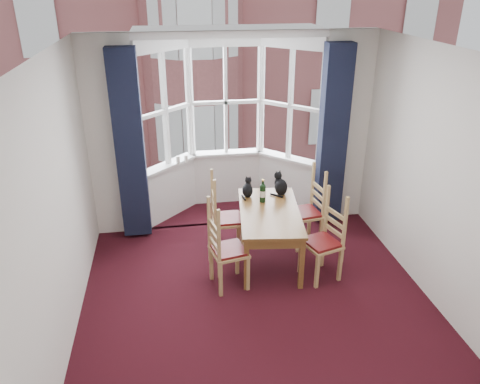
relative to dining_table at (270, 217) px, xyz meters
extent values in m
plane|color=black|center=(-0.32, -1.14, -0.63)|extent=(4.50, 4.50, 0.00)
plane|color=white|center=(-0.32, -1.14, 2.17)|extent=(4.50, 4.50, 0.00)
plane|color=silver|center=(-2.32, -1.14, 0.77)|extent=(0.00, 4.50, 4.50)
plane|color=silver|center=(1.68, -1.14, 0.77)|extent=(0.00, 4.50, 4.50)
plane|color=silver|center=(-0.32, -3.39, 0.77)|extent=(4.00, 0.00, 4.00)
cube|color=silver|center=(-1.97, 1.11, 0.77)|extent=(0.70, 0.12, 2.80)
cube|color=silver|center=(1.33, 1.11, 0.77)|extent=(0.70, 0.12, 2.80)
cube|color=black|center=(-1.74, 0.93, 0.72)|extent=(0.38, 0.22, 2.60)
cube|color=black|center=(1.10, 0.93, 0.72)|extent=(0.38, 0.22, 2.60)
cube|color=brown|center=(0.00, 0.00, 0.07)|extent=(0.92, 1.49, 0.04)
cube|color=brown|center=(-0.40, -0.61, -0.29)|extent=(0.07, 0.07, 0.68)
cube|color=brown|center=(-0.25, 0.69, -0.29)|extent=(0.07, 0.07, 0.68)
cube|color=brown|center=(0.25, -0.69, -0.29)|extent=(0.07, 0.07, 0.68)
cube|color=brown|center=(0.40, 0.61, -0.29)|extent=(0.07, 0.07, 0.68)
cube|color=tan|center=(-0.59, -0.49, -0.15)|extent=(0.48, 0.49, 0.06)
cube|color=#5B0F10|center=(-0.59, -0.49, -0.13)|extent=(0.43, 0.45, 0.03)
cube|color=tan|center=(-0.51, 0.30, -0.15)|extent=(0.40, 0.42, 0.06)
cube|color=#5B0F10|center=(-0.51, 0.30, -0.13)|extent=(0.36, 0.38, 0.03)
cube|color=tan|center=(0.54, -0.49, -0.15)|extent=(0.51, 0.52, 0.06)
cube|color=#5B0F10|center=(0.54, -0.49, -0.13)|extent=(0.46, 0.47, 0.03)
cube|color=tan|center=(0.57, 0.31, -0.15)|extent=(0.46, 0.48, 0.06)
cube|color=#5B0F10|center=(0.57, 0.31, -0.13)|extent=(0.41, 0.43, 0.03)
ellipsoid|color=black|center=(-0.21, 0.46, 0.18)|extent=(0.20, 0.22, 0.19)
sphere|color=black|center=(-0.19, 0.53, 0.30)|extent=(0.11, 0.11, 0.09)
cone|color=black|center=(-0.21, 0.53, 0.34)|extent=(0.04, 0.04, 0.04)
cone|color=black|center=(-0.16, 0.52, 0.34)|extent=(0.04, 0.04, 0.04)
ellipsoid|color=black|center=(0.26, 0.46, 0.19)|extent=(0.24, 0.27, 0.22)
sphere|color=black|center=(0.23, 0.54, 0.34)|extent=(0.14, 0.14, 0.11)
cone|color=black|center=(0.20, 0.53, 0.39)|extent=(0.05, 0.05, 0.05)
cone|color=black|center=(0.25, 0.55, 0.39)|extent=(0.05, 0.05, 0.05)
cylinder|color=black|center=(-0.04, 0.28, 0.20)|extent=(0.08, 0.08, 0.23)
sphere|color=black|center=(-0.04, 0.28, 0.31)|extent=(0.07, 0.07, 0.07)
cylinder|color=black|center=(-0.04, 0.28, 0.35)|extent=(0.03, 0.03, 0.10)
cylinder|color=gold|center=(-0.04, 0.28, 0.39)|extent=(0.03, 0.03, 0.02)
cylinder|color=silver|center=(-0.04, 0.28, 0.21)|extent=(0.08, 0.08, 0.09)
cylinder|color=white|center=(-1.10, 1.46, 0.30)|extent=(0.06, 0.06, 0.11)
cylinder|color=white|center=(-0.98, 1.49, 0.30)|extent=(0.06, 0.06, 0.11)
plane|color=#333335|center=(-0.32, 31.11, -6.63)|extent=(80.00, 80.00, 0.00)
cube|color=#A15453|center=(-0.32, 13.11, 0.37)|extent=(18.00, 6.00, 14.00)
cylinder|color=#A15453|center=(-0.32, 10.11, 0.37)|extent=(3.20, 3.20, 14.00)
camera|label=1|loc=(-1.19, -5.18, 2.79)|focal=35.00mm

